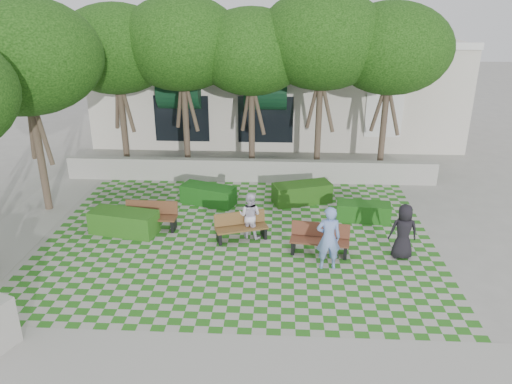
# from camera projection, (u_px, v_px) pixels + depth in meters

# --- Properties ---
(ground) EXTENTS (90.00, 90.00, 0.00)m
(ground) POSITION_uv_depth(u_px,v_px,m) (236.00, 254.00, 14.73)
(ground) COLOR gray
(ground) RESTS_ON ground
(lawn) EXTENTS (12.00, 12.00, 0.00)m
(lawn) POSITION_uv_depth(u_px,v_px,m) (239.00, 239.00, 15.66)
(lawn) COLOR #2B721E
(lawn) RESTS_ON ground
(sidewalk_south) EXTENTS (16.00, 2.00, 0.01)m
(sidewalk_south) POSITION_uv_depth(u_px,v_px,m) (216.00, 364.00, 10.38)
(sidewalk_south) COLOR #9E9B93
(sidewalk_south) RESTS_ON ground
(sidewalk_west) EXTENTS (2.00, 12.00, 0.01)m
(sidewalk_west) POSITION_uv_depth(u_px,v_px,m) (16.00, 233.00, 16.01)
(sidewalk_west) COLOR #9E9B93
(sidewalk_west) RESTS_ON ground
(retaining_wall) EXTENTS (15.00, 0.36, 0.90)m
(retaining_wall) POSITION_uv_depth(u_px,v_px,m) (250.00, 170.00, 20.31)
(retaining_wall) COLOR #9E9B93
(retaining_wall) RESTS_ON ground
(bench_east) EXTENTS (1.78, 0.80, 0.90)m
(bench_east) POSITION_uv_depth(u_px,v_px,m) (320.00, 240.00, 14.67)
(bench_east) COLOR #572E1D
(bench_east) RESTS_ON ground
(bench_mid) EXTENTS (1.71, 1.04, 0.85)m
(bench_mid) POSITION_uv_depth(u_px,v_px,m) (241.00, 227.00, 15.51)
(bench_mid) COLOR brown
(bench_mid) RESTS_ON ground
(bench_west) EXTENTS (1.74, 0.63, 0.91)m
(bench_west) POSITION_uv_depth(u_px,v_px,m) (151.00, 216.00, 16.20)
(bench_west) COLOR #54311D
(bench_west) RESTS_ON ground
(hedge_east) EXTENTS (1.84, 0.89, 0.62)m
(hedge_east) POSITION_uv_depth(u_px,v_px,m) (363.00, 212.00, 16.84)
(hedge_east) COLOR #174B14
(hedge_east) RESTS_ON ground
(hedge_midright) EXTENTS (2.25, 1.47, 0.73)m
(hedge_midright) POSITION_uv_depth(u_px,v_px,m) (302.00, 193.00, 18.25)
(hedge_midright) COLOR #1E4712
(hedge_midright) RESTS_ON ground
(hedge_midleft) EXTENTS (2.11, 1.40, 0.68)m
(hedge_midleft) POSITION_uv_depth(u_px,v_px,m) (208.00, 195.00, 18.15)
(hedge_midleft) COLOR #144B14
(hedge_midleft) RESTS_ON ground
(hedge_west) EXTENTS (2.26, 1.27, 0.75)m
(hedge_west) POSITION_uv_depth(u_px,v_px,m) (124.00, 222.00, 15.93)
(hedge_west) COLOR #215316
(hedge_west) RESTS_ON ground
(person_blue) EXTENTS (0.71, 0.50, 1.87)m
(person_blue) POSITION_uv_depth(u_px,v_px,m) (328.00, 238.00, 13.68)
(person_blue) COLOR #7693D8
(person_blue) RESTS_ON ground
(person_dark) EXTENTS (0.82, 0.54, 1.65)m
(person_dark) POSITION_uv_depth(u_px,v_px,m) (403.00, 232.00, 14.30)
(person_dark) COLOR black
(person_dark) RESTS_ON ground
(person_white) EXTENTS (0.85, 0.74, 1.48)m
(person_white) POSITION_uv_depth(u_px,v_px,m) (250.00, 215.00, 15.53)
(person_white) COLOR white
(person_white) RESTS_ON ground
(tree_row) EXTENTS (17.70, 13.40, 7.41)m
(tree_row) POSITION_uv_depth(u_px,v_px,m) (199.00, 51.00, 18.41)
(tree_row) COLOR #47382B
(tree_row) RESTS_ON ground
(building) EXTENTS (18.00, 8.92, 5.15)m
(building) POSITION_uv_depth(u_px,v_px,m) (276.00, 86.00, 26.79)
(building) COLOR beige
(building) RESTS_ON ground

